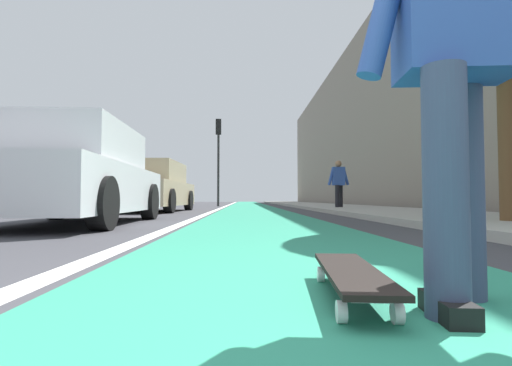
% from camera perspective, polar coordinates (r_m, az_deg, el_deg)
% --- Properties ---
extents(ground_plane, '(80.00, 80.00, 0.00)m').
position_cam_1_polar(ground_plane, '(10.71, -0.16, -4.39)').
color(ground_plane, '#38383D').
extents(bike_lane_paint, '(56.00, 2.20, 0.00)m').
position_cam_1_polar(bike_lane_paint, '(24.70, -1.05, -3.22)').
color(bike_lane_paint, '#288466').
rests_on(bike_lane_paint, ground).
extents(lane_stripe_white, '(52.00, 0.16, 0.01)m').
position_cam_1_polar(lane_stripe_white, '(20.72, -4.38, -3.38)').
color(lane_stripe_white, silver).
rests_on(lane_stripe_white, ground).
extents(sidewalk_curb, '(52.00, 3.20, 0.10)m').
position_cam_1_polar(sidewalk_curb, '(19.08, 9.78, -3.30)').
color(sidewalk_curb, '#9E9B93').
rests_on(sidewalk_curb, ground).
extents(building_facade, '(40.00, 1.20, 9.08)m').
position_cam_1_polar(building_facade, '(23.97, 14.10, 7.73)').
color(building_facade, gray).
rests_on(building_facade, ground).
extents(skateboard, '(0.85, 0.27, 0.11)m').
position_cam_1_polar(skateboard, '(1.59, 13.75, -12.85)').
color(skateboard, white).
rests_on(skateboard, ground).
extents(skater_person, '(0.45, 0.72, 1.64)m').
position_cam_1_polar(skater_person, '(1.65, 27.16, 17.51)').
color(skater_person, '#384260').
rests_on(skater_person, ground).
extents(parked_car_near, '(4.23, 2.01, 1.49)m').
position_cam_1_polar(parked_car_near, '(6.53, -25.09, 0.83)').
color(parked_car_near, silver).
rests_on(parked_car_near, ground).
extents(parked_car_mid, '(4.59, 2.08, 1.49)m').
position_cam_1_polar(parked_car_mid, '(12.22, -15.01, -0.68)').
color(parked_car_mid, tan).
rests_on(parked_car_mid, ground).
extents(traffic_light, '(0.33, 0.28, 4.56)m').
position_cam_1_polar(traffic_light, '(20.53, -5.52, 5.36)').
color(traffic_light, '#2D2D2D').
rests_on(traffic_light, ground).
extents(pedestrian_distant, '(0.47, 0.74, 1.69)m').
position_cam_1_polar(pedestrian_distant, '(13.51, 11.99, 0.18)').
color(pedestrian_distant, black).
rests_on(pedestrian_distant, ground).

